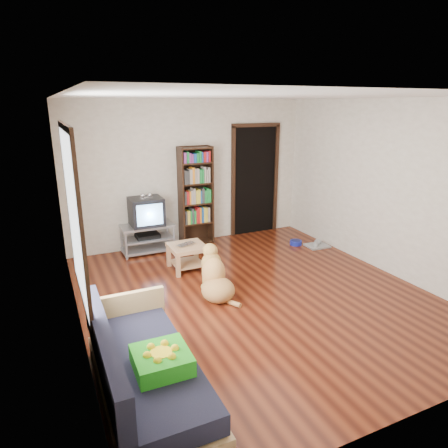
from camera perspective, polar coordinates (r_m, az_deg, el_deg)
name	(u,v)px	position (r m, az deg, el deg)	size (l,w,h in m)	color
ground	(255,295)	(5.58, 4.40, -10.04)	(5.00, 5.00, 0.00)	#612410
ceiling	(259,96)	(4.98, 5.09, 17.73)	(5.00, 5.00, 0.00)	white
wall_back	(190,173)	(7.36, -4.92, 7.23)	(4.50, 4.50, 0.00)	silver
wall_front	(424,276)	(3.30, 26.63, -6.64)	(4.50, 4.50, 0.00)	silver
wall_left	(70,224)	(4.50, -21.12, 0.02)	(5.00, 5.00, 0.00)	silver
wall_right	(387,188)	(6.51, 22.31, 4.79)	(5.00, 5.00, 0.00)	silver
green_cushion	(162,360)	(3.50, -8.91, -18.66)	(0.45, 0.45, 0.15)	green
laptop	(188,245)	(6.23, -5.19, -3.01)	(0.30, 0.20, 0.02)	#BBBBBF
dog_bowl	(296,243)	(7.55, 10.22, -2.62)	(0.22, 0.22, 0.08)	navy
grey_rag	(317,246)	(7.54, 13.17, -3.03)	(0.40, 0.32, 0.03)	gray
window	(74,217)	(3.97, -20.63, 0.92)	(0.03, 1.46, 1.70)	white
doorway	(255,178)	(7.93, 4.43, 6.60)	(1.03, 0.05, 2.19)	black
tv_stand	(148,237)	(7.13, -10.84, -1.89)	(0.90, 0.45, 0.50)	#99999E
crt_tv	(146,211)	(7.01, -11.09, 1.84)	(0.55, 0.52, 0.58)	black
bookshelf	(196,191)	(7.29, -4.07, 4.76)	(0.60, 0.30, 1.80)	black
sofa	(143,375)	(3.76, -11.51, -20.41)	(0.80, 1.80, 0.80)	tan
coffee_table	(187,252)	(6.30, -5.26, -4.05)	(0.55, 0.55, 0.40)	tan
dog	(215,278)	(5.44, -1.30, -7.69)	(0.47, 0.87, 0.71)	#C17F4A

